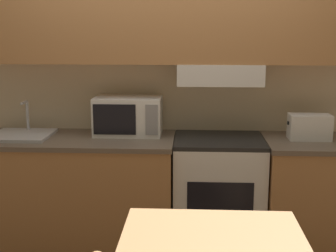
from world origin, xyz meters
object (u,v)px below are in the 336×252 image
Objects in this scene: stove_range at (218,196)px; microwave at (128,116)px; sink_basin at (22,134)px; toaster at (309,127)px.

microwave reaches higher than stove_range.
stove_range is at bearing 0.84° from sink_basin.
sink_basin reaches higher than toaster.
sink_basin reaches higher than stove_range.
microwave reaches higher than toaster.
microwave reaches higher than sink_basin.
sink_basin is at bearing -179.24° from toaster.
microwave is at bearing 175.85° from toaster.
stove_range is 1.77× the size of microwave.
toaster is 2.19m from sink_basin.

